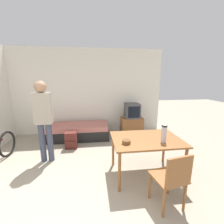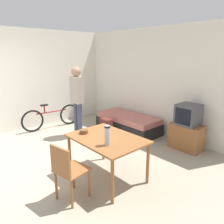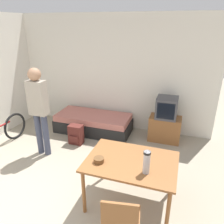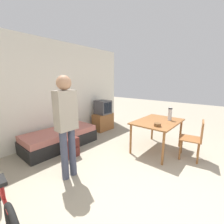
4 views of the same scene
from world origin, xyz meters
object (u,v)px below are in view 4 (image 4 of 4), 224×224
at_px(person_standing, 66,120).
at_px(thermos_flask, 170,114).
at_px(mate_bowl, 157,125).
at_px(bicycle, 2,202).
at_px(dining_table, 158,124).
at_px(daybed, 60,138).
at_px(backpack, 72,148).
at_px(wooden_chair, 195,138).
at_px(tv, 103,116).

xyz_separation_m(person_standing, thermos_flask, (2.21, -0.92, -0.13)).
bearing_deg(mate_bowl, person_standing, 150.24).
bearing_deg(bicycle, dining_table, -9.72).
xyz_separation_m(dining_table, mate_bowl, (-0.41, -0.17, 0.11)).
height_order(daybed, dining_table, dining_table).
bearing_deg(backpack, wooden_chair, -52.02).
xyz_separation_m(bicycle, mate_bowl, (2.59, -0.69, 0.45)).
height_order(daybed, thermos_flask, thermos_flask).
relative_size(daybed, thermos_flask, 5.87).
bearing_deg(daybed, tv, 3.48).
xyz_separation_m(tv, thermos_flask, (-0.04, -2.24, 0.43)).
relative_size(thermos_flask, backpack, 0.71).
distance_m(daybed, backpack, 0.68).
xyz_separation_m(tv, person_standing, (-2.25, -1.33, 0.56)).
height_order(bicycle, backpack, bicycle).
distance_m(wooden_chair, bicycle, 3.36).
bearing_deg(dining_table, wooden_chair, -83.89).
distance_m(tv, thermos_flask, 2.29).
distance_m(wooden_chair, mate_bowl, 0.85).
distance_m(dining_table, person_standing, 2.14).
relative_size(dining_table, mate_bowl, 8.72).
height_order(wooden_chair, backpack, wooden_chair).
bearing_deg(backpack, tv, 22.98).
relative_size(person_standing, backpack, 4.03).
height_order(tv, bicycle, tv).
distance_m(daybed, person_standing, 1.58).
bearing_deg(bicycle, wooden_chair, -23.10).
xyz_separation_m(mate_bowl, backpack, (-1.13, 1.45, -0.55)).
relative_size(tv, dining_table, 0.82).
distance_m(bicycle, backpack, 1.65).
bearing_deg(mate_bowl, thermos_flask, -1.74).
relative_size(tv, mate_bowl, 7.15).
bearing_deg(daybed, dining_table, -54.11).
height_order(wooden_chair, mate_bowl, wooden_chair).
bearing_deg(tv, mate_bowl, -107.10).
relative_size(daybed, dining_table, 1.46).
relative_size(wooden_chair, backpack, 1.99).
xyz_separation_m(daybed, bicycle, (-1.59, -1.44, 0.10)).
distance_m(daybed, bicycle, 2.15).
bearing_deg(daybed, person_standing, -114.87).
bearing_deg(thermos_flask, backpack, 140.33).
height_order(bicycle, thermos_flask, thermos_flask).
bearing_deg(wooden_chair, backpack, 127.98).
bearing_deg(daybed, wooden_chair, -61.46).
xyz_separation_m(tv, dining_table, (-0.27, -2.05, 0.18)).
bearing_deg(thermos_flask, person_standing, 157.50).
distance_m(tv, wooden_chair, 2.86).
bearing_deg(person_standing, bicycle, -168.31).
height_order(wooden_chair, bicycle, wooden_chair).
xyz_separation_m(dining_table, backpack, (-1.54, 1.28, -0.44)).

